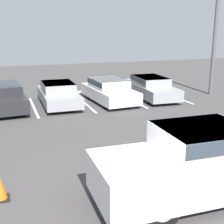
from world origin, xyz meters
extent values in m
plane|color=#423F3F|center=(0.00, 0.00, 0.00)|extent=(60.00, 60.00, 0.00)
cube|color=white|center=(-1.81, 10.82, 0.00)|extent=(0.12, 4.41, 0.01)
cube|color=white|center=(0.91, 10.82, 0.00)|extent=(0.12, 4.41, 0.01)
cube|color=white|center=(3.64, 10.82, 0.00)|extent=(0.12, 4.41, 0.01)
cube|color=white|center=(6.36, 10.82, 0.00)|extent=(0.12, 4.41, 0.01)
cube|color=silver|center=(1.37, 0.45, 0.72)|extent=(5.77, 2.01, 0.93)
cube|color=silver|center=(1.08, 0.45, 1.48)|extent=(2.10, 1.79, 0.59)
cube|color=#2D3842|center=(1.08, 0.45, 1.61)|extent=(2.06, 1.85, 0.32)
cylinder|color=black|center=(-0.34, 1.27, 0.43)|extent=(0.86, 0.30, 0.85)
cylinder|color=#ADADB2|center=(-0.34, 1.27, 0.43)|extent=(0.47, 0.30, 0.47)
cylinder|color=black|center=(-0.37, -0.31, 0.43)|extent=(0.86, 0.30, 0.85)
cylinder|color=#ADADB2|center=(-0.37, -0.31, 0.43)|extent=(0.47, 0.30, 0.47)
cube|color=#232326|center=(-3.21, 10.91, 0.51)|extent=(2.13, 4.63, 0.64)
cube|color=#232326|center=(-3.22, 11.00, 1.04)|extent=(1.75, 2.46, 0.43)
cube|color=#2D3842|center=(-3.22, 11.00, 1.13)|extent=(1.81, 2.42, 0.26)
cylinder|color=black|center=(-2.36, 9.66, 0.34)|extent=(0.29, 0.69, 0.67)
cylinder|color=#ADADB2|center=(-2.36, 9.66, 0.34)|extent=(0.27, 0.39, 0.37)
cylinder|color=black|center=(-2.56, 12.27, 0.34)|extent=(0.29, 0.69, 0.67)
cylinder|color=#ADADB2|center=(-2.56, 12.27, 0.34)|extent=(0.27, 0.39, 0.37)
cube|color=gray|center=(-0.49, 10.86, 0.46)|extent=(1.81, 4.26, 0.55)
cube|color=gray|center=(-0.49, 10.95, 0.97)|extent=(1.58, 2.22, 0.46)
cube|color=#2D3842|center=(-0.49, 10.95, 1.06)|extent=(1.65, 2.18, 0.28)
cylinder|color=black|center=(0.26, 9.62, 0.34)|extent=(0.21, 0.67, 0.67)
cylinder|color=#ADADB2|center=(0.26, 9.62, 0.34)|extent=(0.21, 0.37, 0.37)
cylinder|color=black|center=(-1.27, 9.64, 0.34)|extent=(0.21, 0.67, 0.67)
cylinder|color=#ADADB2|center=(-1.27, 9.64, 0.34)|extent=(0.21, 0.37, 0.37)
cylinder|color=black|center=(0.29, 12.08, 0.34)|extent=(0.21, 0.67, 0.67)
cylinder|color=#ADADB2|center=(0.29, 12.08, 0.34)|extent=(0.21, 0.37, 0.37)
cylinder|color=black|center=(-1.25, 12.10, 0.34)|extent=(0.21, 0.67, 0.67)
cylinder|color=#ADADB2|center=(-1.25, 12.10, 0.34)|extent=(0.21, 0.37, 0.37)
cube|color=silver|center=(2.26, 10.64, 0.48)|extent=(2.17, 4.37, 0.62)
cube|color=silver|center=(2.26, 10.72, 1.02)|extent=(1.79, 2.32, 0.47)
cube|color=#2D3842|center=(2.26, 10.72, 1.12)|extent=(1.86, 2.29, 0.28)
cylinder|color=black|center=(3.16, 9.48, 0.32)|extent=(0.26, 0.65, 0.63)
cylinder|color=#ADADB2|center=(3.16, 9.48, 0.32)|extent=(0.25, 0.36, 0.35)
cylinder|color=black|center=(1.56, 9.35, 0.32)|extent=(0.26, 0.65, 0.63)
cylinder|color=#ADADB2|center=(1.56, 9.35, 0.32)|extent=(0.25, 0.36, 0.35)
cylinder|color=black|center=(2.97, 11.93, 0.32)|extent=(0.26, 0.65, 0.63)
cylinder|color=#ADADB2|center=(2.97, 11.93, 0.32)|extent=(0.25, 0.36, 0.35)
cylinder|color=black|center=(1.37, 11.80, 0.32)|extent=(0.26, 0.65, 0.63)
cylinder|color=#ADADB2|center=(1.37, 11.80, 0.32)|extent=(0.25, 0.36, 0.35)
cube|color=gray|center=(4.92, 10.94, 0.48)|extent=(1.97, 4.80, 0.60)
cube|color=gray|center=(4.93, 11.03, 1.00)|extent=(1.66, 2.52, 0.43)
cube|color=#2D3842|center=(4.93, 11.03, 1.09)|extent=(1.72, 2.48, 0.26)
cylinder|color=black|center=(5.61, 9.53, 0.33)|extent=(0.26, 0.67, 0.66)
cylinder|color=#ADADB2|center=(5.61, 9.53, 0.33)|extent=(0.25, 0.37, 0.36)
cylinder|color=black|center=(4.11, 9.60, 0.33)|extent=(0.26, 0.67, 0.66)
cylinder|color=#ADADB2|center=(4.11, 9.60, 0.33)|extent=(0.25, 0.37, 0.36)
cylinder|color=black|center=(5.73, 12.27, 0.33)|extent=(0.26, 0.67, 0.66)
cylinder|color=#ADADB2|center=(5.73, 12.27, 0.33)|extent=(0.25, 0.37, 0.36)
cylinder|color=black|center=(4.24, 12.34, 0.33)|extent=(0.26, 0.67, 0.66)
cylinder|color=#ADADB2|center=(4.24, 12.34, 0.33)|extent=(0.25, 0.37, 0.36)
cylinder|color=#515156|center=(8.84, 10.56, 2.88)|extent=(0.23, 0.23, 5.76)
cube|color=black|center=(-3.47, 1.89, 0.01)|extent=(0.40, 0.40, 0.03)
cone|color=orange|center=(-3.47, 1.89, 0.34)|extent=(0.31, 0.31, 0.67)
cube|color=#B7B2A8|center=(1.78, 13.51, 0.07)|extent=(1.76, 0.20, 0.14)
camera|label=1|loc=(-3.17, -5.26, 3.96)|focal=50.00mm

